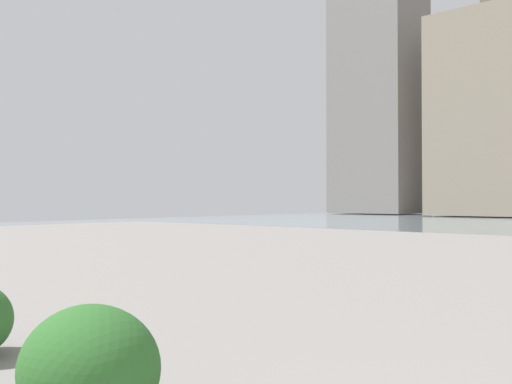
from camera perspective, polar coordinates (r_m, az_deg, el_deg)
building_highrise at (r=78.72m, az=12.79°, el=11.37°), size 10.66×10.22×36.83m
shrub_low at (r=4.24m, az=-17.06°, el=-17.33°), size 1.07×0.96×0.91m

